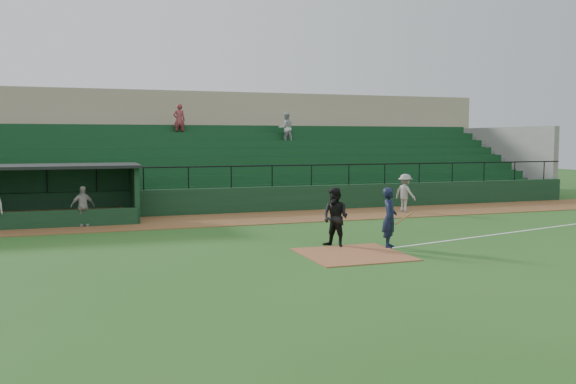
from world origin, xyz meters
name	(u,v)px	position (x,y,z in m)	size (l,w,h in m)	color
ground	(340,249)	(0.00, 0.00, 0.00)	(90.00, 90.00, 0.00)	#224E19
warning_track	(266,218)	(0.00, 8.00, 0.01)	(40.00, 4.00, 0.03)	brown
home_plate_dirt	(353,254)	(0.00, -1.00, 0.01)	(3.00, 3.00, 0.03)	brown
foul_line	(521,231)	(8.00, 1.20, 0.01)	(18.00, 0.09, 0.01)	white
stadium_structure	(222,159)	(0.00, 16.46, 2.30)	(38.00, 13.08, 6.40)	#10311A
dugout	(27,191)	(-9.75, 9.56, 1.33)	(8.90, 3.20, 2.42)	#10311A
batter_at_plate	(390,218)	(1.61, -0.27, 0.97)	(1.18, 0.84, 1.93)	black
umpire	(335,217)	(0.03, 0.40, 0.96)	(0.93, 0.72, 1.91)	black
runner	(405,193)	(6.85, 7.85, 0.93)	(1.16, 0.67, 1.79)	gray
dugout_player_a	(83,206)	(-7.61, 7.76, 0.83)	(0.94, 0.39, 1.60)	#A29D98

